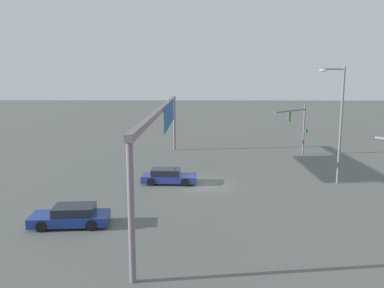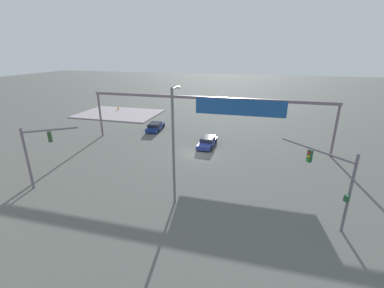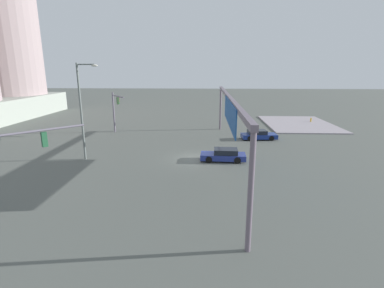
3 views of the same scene
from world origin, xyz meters
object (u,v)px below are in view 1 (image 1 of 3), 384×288
Objects in this scene: streetlamp_curved_arm at (339,119)px; sedan_car_waiting_far at (71,216)px; sedan_car_approaching at (168,176)px; traffic_signal_near_corner at (298,122)px.

sedan_car_waiting_far is (9.52, -18.63, -4.71)m from streetlamp_curved_arm.
streetlamp_curved_arm reaches higher than sedan_car_waiting_far.
sedan_car_approaching is 0.97× the size of sedan_car_waiting_far.
sedan_car_approaching is (11.47, -13.27, -3.17)m from traffic_signal_near_corner.
traffic_signal_near_corner is 1.29× the size of sedan_car_approaching.
streetlamp_curved_arm is at bearing -157.78° from sedan_car_waiting_far.
sedan_car_waiting_far is (20.79, -18.26, -3.17)m from traffic_signal_near_corner.
streetlamp_curved_arm is at bearing 2.90° from sedan_car_approaching.
traffic_signal_near_corner is 1.25× the size of sedan_car_waiting_far.
sedan_car_waiting_far is at bearing -116.08° from sedan_car_approaching.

